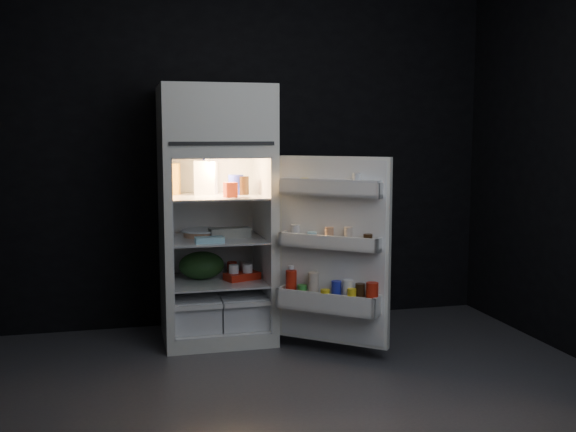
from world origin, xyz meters
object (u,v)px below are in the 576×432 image
object	(u,v)px
milk_jug	(206,178)
yogurt_tray	(242,276)
fridge_door	(332,254)
refrigerator	(215,205)
egg_carton	(230,233)

from	to	relation	value
milk_jug	yogurt_tray	size ratio (longest dim) A/B	1.00
fridge_door	refrigerator	bearing A→B (deg)	137.15
fridge_door	egg_carton	world-z (taller)	fridge_door
refrigerator	egg_carton	xyz separation A→B (m)	(0.09, -0.06, -0.19)
fridge_door	egg_carton	bearing A→B (deg)	135.81
fridge_door	egg_carton	xyz separation A→B (m)	(-0.58, 0.56, 0.08)
fridge_door	milk_jug	bearing A→B (deg)	137.55
refrigerator	fridge_door	size ratio (longest dim) A/B	1.46
milk_jug	egg_carton	distance (m)	0.42
refrigerator	egg_carton	distance (m)	0.22
refrigerator	milk_jug	xyz separation A→B (m)	(-0.06, 0.04, 0.19)
fridge_door	yogurt_tray	xyz separation A→B (m)	(-0.50, 0.53, -0.23)
refrigerator	egg_carton	size ratio (longest dim) A/B	6.20
milk_jug	yogurt_tray	bearing A→B (deg)	-12.04
yogurt_tray	milk_jug	bearing A→B (deg)	129.90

